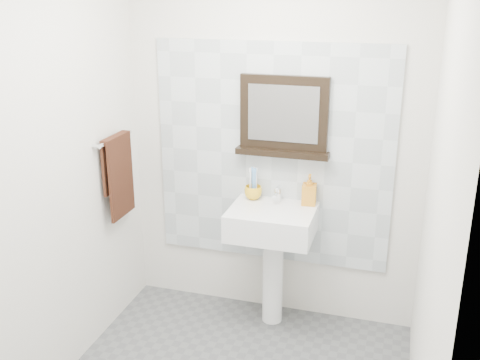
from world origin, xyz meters
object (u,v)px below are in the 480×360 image
pedestal_sink (272,234)px  toothbrush_cup (253,192)px  soap_dispenser (309,190)px  framed_mirror (284,118)px  hand_towel (118,170)px

pedestal_sink → toothbrush_cup: size_ratio=8.19×
soap_dispenser → framed_mirror: 0.50m
framed_mirror → hand_towel: bearing=-160.4°
toothbrush_cup → framed_mirror: bearing=16.2°
toothbrush_cup → soap_dispenser: soap_dispenser is taller
soap_dispenser → hand_towel: (-1.21, -0.32, 0.12)m
framed_mirror → hand_towel: size_ratio=1.12×
soap_dispenser → hand_towel: bearing=-171.0°
soap_dispenser → pedestal_sink: bearing=-151.8°
pedestal_sink → soap_dispenser: size_ratio=4.67×
toothbrush_cup → hand_towel: bearing=-159.6°
soap_dispenser → toothbrush_cup: bearing=175.7°
pedestal_sink → framed_mirror: bearing=84.4°
framed_mirror → soap_dispenser: bearing=-12.9°
hand_towel → framed_mirror: bearing=19.6°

